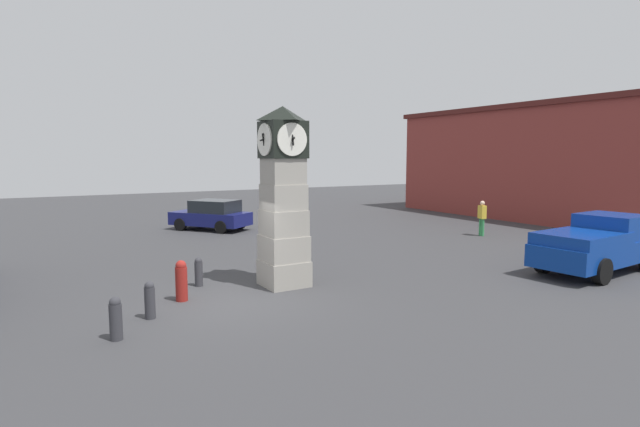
% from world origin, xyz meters
% --- Properties ---
extents(ground_plane, '(82.06, 82.06, 0.00)m').
position_xyz_m(ground_plane, '(0.00, 0.00, 0.00)').
color(ground_plane, '#38383A').
extents(clock_tower, '(1.41, 1.48, 5.19)m').
position_xyz_m(clock_tower, '(-0.90, 1.82, 2.54)').
color(clock_tower, '#9B968C').
rests_on(clock_tower, ground_plane).
extents(bollard_near_tower, '(0.26, 0.26, 0.91)m').
position_xyz_m(bollard_near_tower, '(1.29, -3.13, 0.46)').
color(bollard_near_tower, '#333338').
rests_on(bollard_near_tower, ground_plane).
extents(bollard_mid_row, '(0.24, 0.24, 0.89)m').
position_xyz_m(bollard_mid_row, '(0.23, -2.23, 0.45)').
color(bollard_mid_row, '#333338').
rests_on(bollard_mid_row, ground_plane).
extents(bollard_far_row, '(0.31, 0.31, 1.08)m').
position_xyz_m(bollard_far_row, '(-0.85, -1.21, 0.55)').
color(bollard_far_row, maroon).
rests_on(bollard_far_row, ground_plane).
extents(bollard_end_row, '(0.23, 0.23, 0.85)m').
position_xyz_m(bollard_end_row, '(-2.09, -0.37, 0.43)').
color(bollard_end_row, '#333338').
rests_on(bollard_end_row, ground_plane).
extents(car_far_lot, '(4.29, 3.82, 1.55)m').
position_xyz_m(car_far_lot, '(-12.77, 3.56, 0.78)').
color(car_far_lot, navy).
rests_on(car_far_lot, ground_plane).
extents(pickup_truck, '(2.41, 5.24, 1.85)m').
position_xyz_m(pickup_truck, '(2.75, 11.45, 0.93)').
color(pickup_truck, navy).
rests_on(pickup_truck, ground_plane).
extents(pedestrian_near_bench, '(0.45, 0.35, 1.68)m').
position_xyz_m(pedestrian_near_bench, '(-4.39, 14.05, 0.96)').
color(pedestrian_near_bench, '#338C4C').
rests_on(pedestrian_near_bench, ground_plane).
extents(warehouse_blue_far, '(17.19, 10.57, 6.80)m').
position_xyz_m(warehouse_blue_far, '(-8.26, 24.66, 3.41)').
color(warehouse_blue_far, maroon).
rests_on(warehouse_blue_far, ground_plane).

